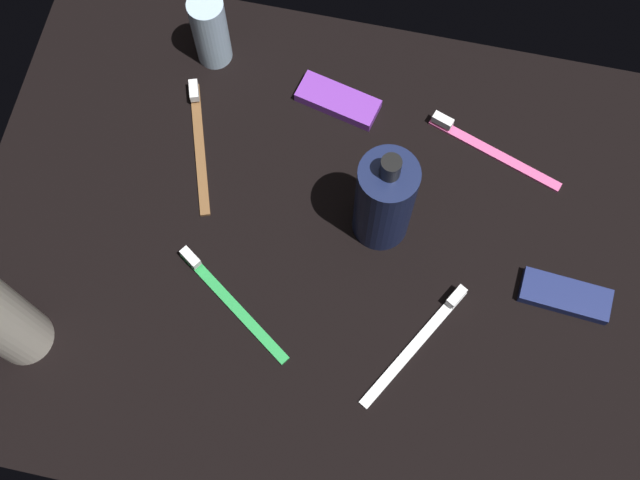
{
  "coord_description": "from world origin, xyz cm",
  "views": [
    {
      "loc": [
        6.79,
        -31.88,
        94.8
      ],
      "look_at": [
        0.0,
        0.0,
        3.0
      ],
      "focal_mm": 47.18,
      "sensor_mm": 36.0,
      "label": 1
    }
  ],
  "objects": [
    {
      "name": "toothbrush_brown",
      "position": [
        -17.72,
        10.75,
        0.61
      ],
      "size": [
        7.02,
        17.4,
        2.1
      ],
      "color": "brown",
      "rests_on": "ground_plane"
    },
    {
      "name": "snack_bar_purple",
      "position": [
        -1.83,
        19.56,
        0.75
      ],
      "size": [
        11.04,
        6.27,
        1.5
      ],
      "primitive_type": "cube",
      "rotation": [
        0.0,
        0.0,
        -0.23
      ],
      "color": "purple",
      "rests_on": "ground_plane"
    },
    {
      "name": "toothbrush_pink",
      "position": [
        17.54,
        17.0,
        0.61
      ],
      "size": [
        17.38,
        7.11,
        2.1
      ],
      "color": "#E55999",
      "rests_on": "ground_plane"
    },
    {
      "name": "ground_plane",
      "position": [
        0.0,
        0.0,
        -0.6
      ],
      "size": [
        84.0,
        64.0,
        1.2
      ],
      "primitive_type": "cube",
      "color": "black"
    },
    {
      "name": "snack_bar_navy",
      "position": [
        29.15,
        0.28,
        0.75
      ],
      "size": [
        10.67,
        4.76,
        1.5
      ],
      "primitive_type": "cube",
      "rotation": [
        0.0,
        0.0,
        -0.07
      ],
      "color": "navy",
      "rests_on": "ground_plane"
    },
    {
      "name": "toothbrush_white",
      "position": [
        13.56,
        -8.49,
        0.61
      ],
      "size": [
        9.95,
        16.24,
        2.1
      ],
      "color": "white",
      "rests_on": "ground_plane"
    },
    {
      "name": "deodorant_stick",
      "position": [
        -18.86,
        23.22,
        5.48
      ],
      "size": [
        4.46,
        4.46,
        10.97
      ],
      "primitive_type": "cylinder",
      "color": "silver",
      "rests_on": "ground_plane"
    },
    {
      "name": "lotion_bottle",
      "position": [
        6.42,
        4.51,
        7.7
      ],
      "size": [
        6.7,
        6.7,
        17.85
      ],
      "color": "#151E43",
      "rests_on": "ground_plane"
    },
    {
      "name": "toothbrush_green",
      "position": [
        -9.27,
        -8.41,
        0.61
      ],
      "size": [
        15.46,
        11.27,
        2.1
      ],
      "color": "green",
      "rests_on": "ground_plane"
    }
  ]
}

